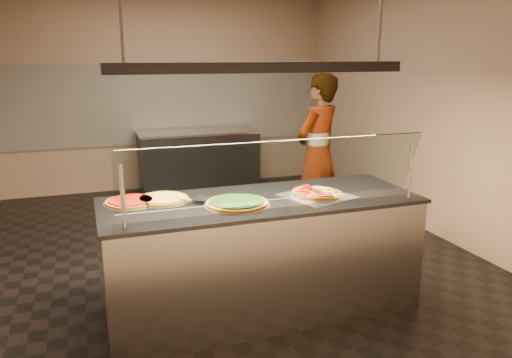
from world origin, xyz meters
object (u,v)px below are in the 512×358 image
object	(u,v)px
worker	(318,153)
pizza_spatula	(190,199)
serving_counter	(261,253)
pizza_tomato	(131,201)
pizza_cheese	(162,199)
heat_lamp_housing	(262,67)
perforated_tray	(317,195)
half_pizza_pepperoni	(306,193)
half_pizza_sausage	(328,192)
pizza_spinach	(237,203)
sneeze_guard	(278,172)
prep_table	(199,161)

from	to	relation	value
worker	pizza_spatula	bearing A→B (deg)	11.06
serving_counter	pizza_tomato	bearing A→B (deg)	167.63
pizza_cheese	heat_lamp_housing	bearing A→B (deg)	-15.57
perforated_tray	half_pizza_pepperoni	size ratio (longest dim) A/B	1.38
pizza_tomato	worker	world-z (taller)	worker
half_pizza_pepperoni	pizza_tomato	distance (m)	1.38
half_pizza_sausage	pizza_cheese	bearing A→B (deg)	167.26
pizza_spinach	pizza_tomato	xyz separation A→B (m)	(-0.76, 0.32, -0.00)
perforated_tray	pizza_tomato	size ratio (longest dim) A/B	1.48
half_pizza_sausage	heat_lamp_housing	distance (m)	1.14
perforated_tray	pizza_spatula	bearing A→B (deg)	170.40
pizza_spinach	half_pizza_pepperoni	bearing A→B (deg)	2.10
half_pizza_pepperoni	heat_lamp_housing	distance (m)	1.05
perforated_tray	half_pizza_pepperoni	world-z (taller)	half_pizza_pepperoni
sneeze_guard	half_pizza_sausage	bearing A→B (deg)	25.45
heat_lamp_housing	pizza_spinach	bearing A→B (deg)	-156.81
half_pizza_sausage	prep_table	distance (m)	3.85
sneeze_guard	pizza_spatula	world-z (taller)	sneeze_guard
pizza_spinach	pizza_spatula	bearing A→B (deg)	149.25
serving_counter	sneeze_guard	bearing A→B (deg)	-90.00
sneeze_guard	heat_lamp_housing	world-z (taller)	heat_lamp_housing
pizza_spinach	half_pizza_sausage	bearing A→B (deg)	1.23
serving_counter	pizza_spinach	distance (m)	0.54
half_pizza_pepperoni	prep_table	bearing A→B (deg)	90.34
sneeze_guard	pizza_spinach	size ratio (longest dim) A/B	4.48
worker	heat_lamp_housing	distance (m)	2.33
half_pizza_pepperoni	sneeze_guard	bearing A→B (deg)	-143.15
serving_counter	heat_lamp_housing	xyz separation A→B (m)	(-0.00, 0.00, 1.48)
half_pizza_pepperoni	worker	bearing A→B (deg)	61.19
sneeze_guard	perforated_tray	xyz separation A→B (m)	(0.45, 0.26, -0.29)
serving_counter	pizza_spatula	size ratio (longest dim) A/B	8.81
half_pizza_sausage	pizza_spatula	bearing A→B (deg)	171.02
half_pizza_sausage	prep_table	bearing A→B (deg)	93.23
perforated_tray	pizza_spinach	xyz separation A→B (m)	(-0.68, -0.02, 0.01)
prep_table	worker	bearing A→B (deg)	-65.14
pizza_tomato	pizza_spatula	world-z (taller)	pizza_spatula
serving_counter	pizza_tomato	world-z (taller)	pizza_tomato
half_pizza_pepperoni	pizza_cheese	distance (m)	1.14
half_pizza_sausage	pizza_cheese	xyz separation A→B (m)	(-1.30, 0.29, -0.01)
serving_counter	worker	xyz separation A→B (m)	(1.30, 1.64, 0.45)
pizza_spatula	pizza_cheese	bearing A→B (deg)	148.89
half_pizza_pepperoni	heat_lamp_housing	bearing A→B (deg)	167.39
half_pizza_pepperoni	pizza_spatula	bearing A→B (deg)	169.45
sneeze_guard	heat_lamp_housing	distance (m)	0.80
perforated_tray	pizza_cheese	world-z (taller)	pizza_cheese
pizza_spinach	prep_table	bearing A→B (deg)	81.61
prep_table	heat_lamp_housing	distance (m)	4.03
half_pizza_pepperoni	prep_table	xyz separation A→B (m)	(-0.02, 3.81, -0.50)
half_pizza_sausage	pizza_spinach	world-z (taller)	half_pizza_sausage
half_pizza_sausage	pizza_cheese	world-z (taller)	half_pizza_sausage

